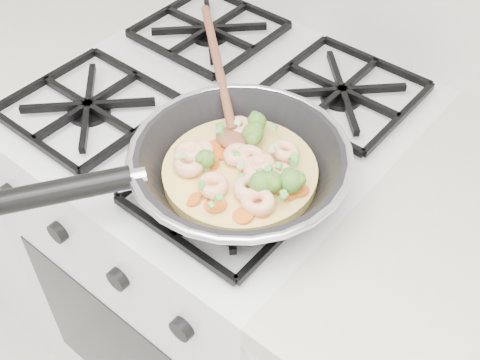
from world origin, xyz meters
The scene contains 3 objects.
stove centered at (0.00, 1.70, 0.46)m, with size 0.60×0.60×0.92m.
counter_left centered at (-0.80, 1.70, 0.45)m, with size 1.00×0.60×0.90m.
skillet centered at (0.16, 1.57, 0.96)m, with size 0.42×0.51×0.09m.
Camera 1 is at (0.54, 1.11, 1.55)m, focal length 45.40 mm.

